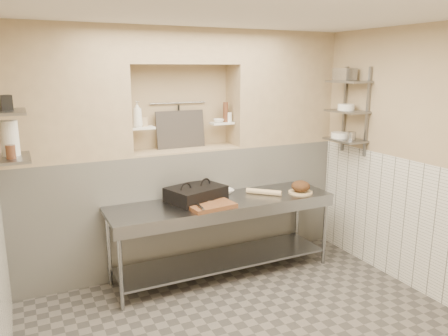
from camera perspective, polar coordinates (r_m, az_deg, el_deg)
ceiling at (r=3.58m, az=4.75°, el=20.73°), size 4.00×3.90×0.10m
wall_right at (r=5.00m, az=25.17°, el=0.61°), size 0.10×3.90×2.80m
wall_back at (r=5.46m, az=-6.18°, el=2.73°), size 4.00×0.10×2.80m
backwall_lower at (r=5.40m, az=-5.11°, el=-5.02°), size 4.00×0.40×1.40m
alcove_sill at (r=5.22m, az=-5.26°, el=2.41°), size 1.30×0.40×0.02m
backwall_pillar_left at (r=4.85m, az=-20.47°, el=9.05°), size 1.35×0.40×1.40m
backwall_pillar_right at (r=5.74m, az=7.29°, el=10.25°), size 1.35×0.40×1.40m
backwall_header at (r=5.14m, az=-5.55°, el=15.56°), size 1.30×0.40×0.40m
wainscot_left at (r=3.50m, az=-26.97°, el=-16.99°), size 0.02×3.90×1.40m
wainscot_right at (r=5.14m, az=23.99°, el=-7.10°), size 0.02×3.90×1.40m
alcove_shelf_left at (r=5.03m, az=-10.70°, el=5.17°), size 0.28×0.16×0.02m
alcove_shelf_right at (r=5.37m, az=-0.30°, el=5.88°), size 0.28×0.16×0.02m
utensil_rail at (r=5.31m, az=-6.03°, el=8.44°), size 0.70×0.02×0.02m
hanging_steel at (r=5.31m, az=-5.91°, el=6.60°), size 0.02×0.02×0.30m
splash_panel at (r=5.28m, az=-5.69°, el=5.04°), size 0.60×0.08×0.45m
wall_shelf_left_lower at (r=4.19m, az=-25.99°, el=1.13°), size 0.30×0.50×0.02m
wall_shelf_left_upper at (r=4.13m, az=-26.54°, el=6.56°), size 0.30×0.50×0.03m
shelf_rail_right_a at (r=5.74m, az=15.46°, el=7.39°), size 0.03×0.03×1.05m
shelf_rail_right_b at (r=5.45m, az=18.22°, el=6.93°), size 0.03×0.03×1.05m
wall_shelf_right_lower at (r=5.55m, az=15.53°, el=3.55°), size 0.30×0.50×0.02m
wall_shelf_right_mid at (r=5.51m, az=15.76°, el=7.15°), size 0.30×0.50×0.02m
wall_shelf_right_upper at (r=5.48m, az=15.98°, el=10.78°), size 0.30×0.50×0.03m
prep_table at (r=5.01m, az=-0.13°, el=-7.10°), size 2.60×0.70×0.90m
panini_press at (r=4.91m, az=-3.69°, el=-3.38°), size 0.71×0.60×0.16m
cutting_board at (r=4.70m, az=-1.81°, el=-4.89°), size 0.53×0.40×0.04m
knife_blade at (r=4.75m, az=-2.83°, el=-4.39°), size 0.27×0.04×0.01m
tongs at (r=4.58m, az=-3.27°, el=-4.92°), size 0.04×0.27×0.03m
mixing_bowl at (r=5.21m, az=0.11°, el=-3.06°), size 0.21×0.21×0.05m
rolling_pin at (r=5.18m, az=5.22°, el=-3.13°), size 0.35×0.34×0.06m
bread_board at (r=5.31m, az=9.95°, el=-3.13°), size 0.29×0.29×0.02m
bread_loaf at (r=5.29m, az=9.98°, el=-2.35°), size 0.22×0.22×0.13m
bottle_soap at (r=4.98m, az=-11.26°, el=6.90°), size 0.14×0.14×0.29m
jar_alcove at (r=5.06m, az=-10.45°, el=5.98°), size 0.07×0.07×0.11m
bowl_alcove at (r=5.34m, az=-0.71°, el=6.20°), size 0.14×0.14×0.04m
condiment_a at (r=5.42m, az=0.16°, el=7.22°), size 0.06×0.06×0.21m
condiment_b at (r=5.37m, az=0.21°, el=7.31°), size 0.06×0.06×0.24m
condiment_c at (r=5.39m, az=0.67°, el=6.66°), size 0.07×0.07×0.12m
jug_left at (r=4.24m, az=-26.22°, el=3.51°), size 0.15×0.15×0.31m
jar_left at (r=4.10m, az=-26.09°, el=1.91°), size 0.08×0.08×0.12m
box_left_upper at (r=4.14m, az=-26.65°, el=7.63°), size 0.12×0.12×0.13m
bowl_right at (r=5.62m, az=14.89°, el=4.17°), size 0.22×0.22×0.07m
canister_right at (r=5.46m, az=16.32°, el=4.03°), size 0.10×0.10×0.10m
bowl_right_mid at (r=5.51m, az=15.67°, el=7.68°), size 0.20×0.20×0.07m
basket_right at (r=5.54m, az=15.49°, el=11.71°), size 0.21×0.24×0.15m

